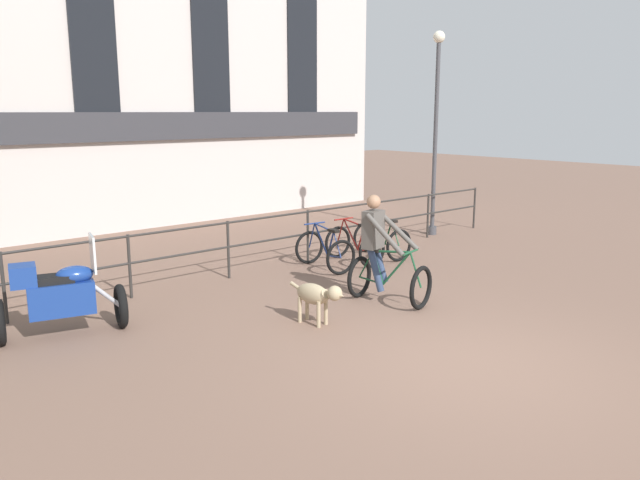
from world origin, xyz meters
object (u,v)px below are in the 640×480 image
at_px(cyclist_with_bike, 382,255).
at_px(parked_bicycle_near_lamp, 325,251).
at_px(parked_bicycle_mid_left, 354,245).
at_px(street_lamp, 436,124).
at_px(dog, 317,295).
at_px(parked_motorcycle, 60,296).
at_px(parked_bicycle_mid_right, 382,240).

distance_m(cyclist_with_bike, parked_bicycle_near_lamp, 2.30).
bearing_deg(parked_bicycle_mid_left, street_lamp, -162.61).
bearing_deg(dog, cyclist_with_bike, -3.62).
bearing_deg(parked_motorcycle, street_lamp, -67.93).
height_order(parked_bicycle_mid_left, street_lamp, street_lamp).
bearing_deg(street_lamp, dog, -154.15).
height_order(dog, parked_bicycle_mid_right, parked_bicycle_mid_right).
bearing_deg(parked_motorcycle, parked_bicycle_mid_left, -71.58).
distance_m(parked_motorcycle, parked_bicycle_mid_left, 5.88).
bearing_deg(parked_bicycle_near_lamp, cyclist_with_bike, 78.42).
bearing_deg(parked_bicycle_mid_left, dog, 41.59).
relative_size(dog, parked_motorcycle, 0.56).
height_order(cyclist_with_bike, parked_motorcycle, cyclist_with_bike).
relative_size(dog, parked_bicycle_mid_right, 0.83).
distance_m(parked_bicycle_mid_left, street_lamp, 4.26).
height_order(cyclist_with_bike, dog, cyclist_with_bike).
distance_m(parked_bicycle_mid_left, parked_bicycle_mid_right, 0.79).
relative_size(dog, parked_bicycle_near_lamp, 0.83).
height_order(cyclist_with_bike, parked_bicycle_near_lamp, cyclist_with_bike).
bearing_deg(parked_bicycle_near_lamp, parked_motorcycle, 10.94).
height_order(dog, street_lamp, street_lamp).
relative_size(cyclist_with_bike, parked_bicycle_near_lamp, 1.44).
distance_m(dog, street_lamp, 7.53).
xyz_separation_m(cyclist_with_bike, dog, (-1.49, -0.16, -0.33)).
xyz_separation_m(dog, parked_bicycle_mid_right, (3.78, 2.30, -0.08)).
bearing_deg(parked_bicycle_mid_right, street_lamp, -156.92).
xyz_separation_m(parked_bicycle_near_lamp, street_lamp, (4.27, 0.83, 2.32)).
height_order(cyclist_with_bike, parked_bicycle_mid_left, cyclist_with_bike).
distance_m(dog, parked_bicycle_mid_left, 3.77).
distance_m(parked_motorcycle, parked_bicycle_mid_right, 6.68).
height_order(parked_bicycle_near_lamp, parked_bicycle_mid_left, same).
bearing_deg(dog, parked_motorcycle, 136.74).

